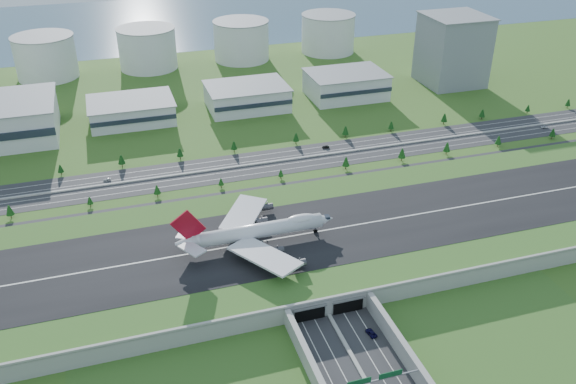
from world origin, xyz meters
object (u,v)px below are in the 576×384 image
object	(u,v)px
car_7	(107,179)
car_5	(326,147)
boeing_747	(257,231)
fuel_tank_a	(46,57)
car_6	(545,127)
office_tower	(453,50)
car_2	(371,333)

from	to	relation	value
car_7	car_5	bearing A→B (deg)	94.88
boeing_747	car_7	xyz separation A→B (m)	(-64.87, 101.16, -13.98)
fuel_tank_a	boeing_747	world-z (taller)	fuel_tank_a
fuel_tank_a	car_5	world-z (taller)	fuel_tank_a
car_6	car_7	size ratio (longest dim) A/B	1.11
office_tower	car_6	distance (m)	109.81
boeing_747	car_6	distance (m)	249.06
fuel_tank_a	car_7	distance (m)	213.22
office_tower	car_5	xyz separation A→B (m)	(-143.60, -90.55, -26.61)
fuel_tank_a	car_2	distance (m)	398.92
car_6	car_2	bearing A→B (deg)	139.20
boeing_747	car_2	size ratio (longest dim) A/B	13.15
office_tower	car_7	world-z (taller)	office_tower
office_tower	car_5	distance (m)	171.84
car_2	car_5	bearing A→B (deg)	-112.88
car_5	car_7	bearing A→B (deg)	-73.12
boeing_747	car_7	bearing A→B (deg)	122.32
car_6	car_7	distance (m)	296.97
car_5	fuel_tank_a	bearing A→B (deg)	-124.00
fuel_tank_a	car_2	world-z (taller)	fuel_tank_a
car_2	car_6	xyz separation A→B (m)	(202.18, 155.46, -0.10)
office_tower	boeing_747	world-z (taller)	office_tower
office_tower	car_6	world-z (taller)	office_tower
office_tower	car_2	distance (m)	322.67
car_5	car_6	xyz separation A→B (m)	(157.95, -15.01, -0.05)
office_tower	car_6	size ratio (longest dim) A/B	10.57
fuel_tank_a	boeing_747	distance (m)	326.86
fuel_tank_a	boeing_747	size ratio (longest dim) A/B	0.64
office_tower	car_7	size ratio (longest dim) A/B	11.69
office_tower	car_7	distance (m)	298.89
car_2	car_5	xyz separation A→B (m)	(44.22, 170.47, -0.05)
car_5	car_7	distance (m)	138.85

